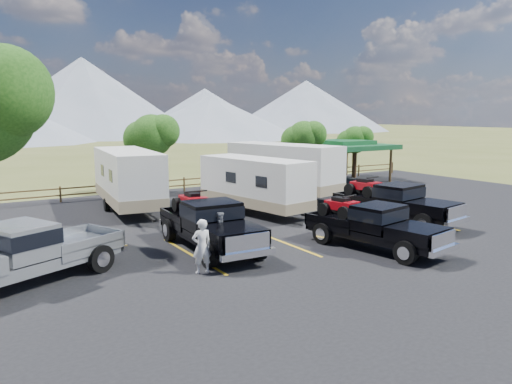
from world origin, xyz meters
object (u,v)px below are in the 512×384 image
pavilion (345,146)px  person_b (220,233)px  person_a (202,246)px  trailer_center (255,185)px  trailer_right (284,170)px  trailer_left (128,179)px  rig_right (394,202)px  pickup_silver (26,252)px  rig_left (209,223)px  rig_center (373,225)px

pavilion → person_b: size_ratio=3.67×
person_a → trailer_center: bearing=-126.7°
pavilion → trailer_right: 9.55m
trailer_center → person_b: trailer_center is taller
trailer_left → trailer_right: size_ratio=0.98×
person_b → pavilion: bearing=0.5°
rig_right → person_a: size_ratio=3.62×
pavilion → trailer_center: 14.88m
pavilion → person_a: (-19.59, -15.08, -1.83)m
pavilion → pickup_silver: (-24.69, -13.14, -1.74)m
trailer_center → pickup_silver: trailer_center is taller
pavilion → person_a: size_ratio=3.37×
rig_left → pickup_silver: rig_left is taller
rig_center → trailer_left: size_ratio=0.65×
trailer_right → person_a: bearing=-148.4°
person_a → person_b: 2.14m
trailer_right → pickup_silver: bearing=-164.0°
rig_left → trailer_left: 9.42m
rig_center → person_a: (-7.03, 0.75, -0.03)m
rig_center → trailer_center: bearing=81.5°
pickup_silver → rig_center: bearing=53.2°
rig_right → trailer_left: trailer_left is taller
person_b → pickup_silver: bearing=140.2°
rig_center → trailer_right: trailer_right is taller
trailer_left → trailer_center: 6.96m
person_b → trailer_left: bearing=54.7°
trailer_center → pickup_silver: 13.18m
trailer_right → person_a: 15.61m
rig_right → person_b: bearing=173.6°
rig_left → trailer_left: bearing=94.3°
pavilion → rig_right: (-8.35, -12.99, -1.72)m
rig_right → trailer_center: (-4.48, 5.55, 0.51)m
trailer_center → rig_right: bearing=-61.1°
pavilion → trailer_center: size_ratio=0.73×
rig_center → rig_right: size_ratio=0.93×
pickup_silver → person_a: (5.11, -1.94, -0.08)m
trailer_center → trailer_right: bearing=29.0°
pavilion → rig_center: size_ratio=1.01×
rig_left → rig_right: bearing=-0.0°
trailer_left → person_a: (-1.30, -11.96, -0.80)m
rig_center → trailer_right: 12.49m
trailer_left → trailer_center: size_ratio=1.12×
trailer_left → rig_center: bearing=-59.6°
rig_center → pickup_silver: 12.43m
rig_left → rig_center: (5.48, -3.32, -0.08)m
rig_center → person_a: 7.07m
person_a → pavilion: bearing=-137.6°
pavilion → person_a: pavilion is taller
rig_left → person_b: size_ratio=3.86×
rig_left → trailer_center: size_ratio=0.77×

